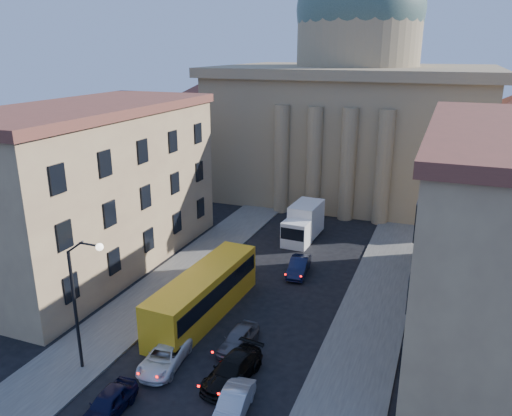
% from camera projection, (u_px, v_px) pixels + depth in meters
% --- Properties ---
extents(sidewalk_left, '(5.00, 60.00, 0.15)m').
position_uv_depth(sidewalk_left, '(155.00, 295.00, 40.67)').
color(sidewalk_left, '#4F4C48').
rests_on(sidewalk_left, ground).
extents(sidewalk_right, '(5.00, 60.00, 0.15)m').
position_uv_depth(sidewalk_right, '(364.00, 336.00, 34.80)').
color(sidewalk_right, '#4F4C48').
rests_on(sidewalk_right, ground).
extents(church, '(68.02, 28.76, 36.60)m').
position_uv_depth(church, '(354.00, 105.00, 67.36)').
color(church, '#8C7956').
rests_on(church, ground).
extents(building_left, '(11.60, 26.60, 14.70)m').
position_uv_depth(building_left, '(93.00, 186.00, 44.90)').
color(building_left, tan).
rests_on(building_left, ground).
extents(building_right, '(11.60, 26.60, 14.70)m').
position_uv_depth(building_right, '(510.00, 235.00, 33.16)').
color(building_right, tan).
rests_on(building_right, ground).
extents(street_lamp, '(2.62, 0.44, 8.83)m').
position_uv_depth(street_lamp, '(80.00, 295.00, 29.67)').
color(street_lamp, black).
rests_on(street_lamp, ground).
extents(car_left_near, '(1.85, 4.20, 1.41)m').
position_uv_depth(car_left_near, '(108.00, 404.00, 27.30)').
color(car_left_near, black).
rests_on(car_left_near, ground).
extents(car_right_near, '(1.81, 4.25, 1.36)m').
position_uv_depth(car_right_near, '(233.00, 404.00, 27.29)').
color(car_right_near, '#A3A5AB').
rests_on(car_right_near, ground).
extents(car_left_mid, '(2.69, 4.95, 1.32)m').
position_uv_depth(car_left_mid, '(164.00, 357.00, 31.51)').
color(car_left_mid, white).
rests_on(car_left_mid, ground).
extents(car_right_mid, '(2.70, 5.28, 1.47)m').
position_uv_depth(car_right_mid, '(232.00, 370.00, 30.12)').
color(car_right_mid, black).
rests_on(car_right_mid, ground).
extents(car_right_far, '(1.84, 4.17, 1.39)m').
position_uv_depth(car_right_far, '(238.00, 339.00, 33.40)').
color(car_right_far, '#515056').
rests_on(car_right_far, ground).
extents(car_right_distant, '(1.97, 4.55, 1.46)m').
position_uv_depth(car_right_distant, '(299.00, 267.00, 44.38)').
color(car_right_distant, '#0E1432').
rests_on(car_right_distant, ground).
extents(city_bus, '(3.45, 12.59, 3.52)m').
position_uv_depth(city_bus, '(204.00, 292.00, 37.18)').
color(city_bus, gold).
rests_on(city_bus, ground).
extents(box_truck, '(2.91, 6.78, 3.66)m').
position_uv_depth(box_truck, '(303.00, 223.00, 52.31)').
color(box_truck, silver).
rests_on(box_truck, ground).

